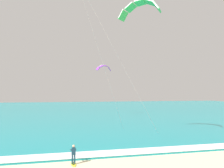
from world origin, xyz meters
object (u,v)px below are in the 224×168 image
(surfboard, at_px, (73,164))
(kitesurfer, at_px, (74,153))
(kite_primary, at_px, (139,7))
(kite_distant, at_px, (104,67))

(surfboard, height_order, kitesurfer, kitesurfer)
(surfboard, xyz_separation_m, kite_primary, (8.84, 7.59, 17.62))
(kitesurfer, xyz_separation_m, kite_primary, (8.84, 7.57, 16.71))
(kite_primary, distance_m, kite_distant, 28.22)
(surfboard, distance_m, kite_primary, 21.13)
(surfboard, xyz_separation_m, kitesurfer, (-0.00, 0.02, 0.91))
(kite_distant, bearing_deg, surfboard, -104.40)
(surfboard, bearing_deg, kite_distant, 75.60)
(kitesurfer, distance_m, kite_primary, 20.37)
(surfboard, height_order, kite_distant, kite_distant)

